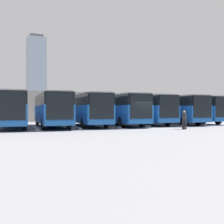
{
  "coord_description": "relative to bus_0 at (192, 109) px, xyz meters",
  "views": [
    {
      "loc": [
        13.71,
        22.71,
        1.74
      ],
      "look_at": [
        0.61,
        -5.93,
        1.52
      ],
      "focal_mm": 45.0,
      "sensor_mm": 36.0,
      "label": 1
    }
  ],
  "objects": [
    {
      "name": "curb_divider_3",
      "position": [
        13.14,
        2.79,
        -1.81
      ],
      "size": [
        0.82,
        6.02,
        0.15
      ],
      "primitive_type": "cube",
      "rotation": [
        0.0,
        0.0,
        -0.1
      ],
      "color": "#B2B2AD",
      "rests_on": "ground_plane"
    },
    {
      "name": "bus_3",
      "position": [
        11.26,
        1.02,
        0.0
      ],
      "size": [
        3.68,
        12.1,
        3.39
      ],
      "rotation": [
        0.0,
        0.0,
        -0.1
      ],
      "color": "#19519E",
      "rests_on": "ground_plane"
    },
    {
      "name": "station_building",
      "position": [
        11.26,
        -18.23,
        0.43
      ],
      "size": [
        29.96,
        13.52,
        4.57
      ],
      "color": "gray",
      "rests_on": "ground_plane"
    },
    {
      "name": "pedestrian",
      "position": [
        8.63,
        9.04,
        -0.98
      ],
      "size": [
        0.53,
        0.53,
        1.69
      ],
      "rotation": [
        0.0,
        0.0,
        5.43
      ],
      "color": "black",
      "rests_on": "ground_plane"
    },
    {
      "name": "curb_divider_0",
      "position": [
        1.88,
        1.76,
        -1.81
      ],
      "size": [
        0.82,
        6.02,
        0.15
      ],
      "primitive_type": "cube",
      "rotation": [
        0.0,
        0.0,
        -0.1
      ],
      "color": "#B2B2AD",
      "rests_on": "ground_plane"
    },
    {
      "name": "bus_6",
      "position": [
        22.52,
        0.45,
        0.0
      ],
      "size": [
        3.68,
        12.1,
        3.39
      ],
      "rotation": [
        0.0,
        0.0,
        -0.1
      ],
      "color": "#19519E",
      "rests_on": "ground_plane"
    },
    {
      "name": "curb_divider_5",
      "position": [
        20.64,
        2.61,
        -1.81
      ],
      "size": [
        0.82,
        6.02,
        0.15
      ],
      "primitive_type": "cube",
      "rotation": [
        0.0,
        0.0,
        -0.1
      ],
      "color": "#B2B2AD",
      "rests_on": "ground_plane"
    },
    {
      "name": "curb_divider_2",
      "position": [
        9.38,
        1.94,
        -1.81
      ],
      "size": [
        0.82,
        6.02,
        0.15
      ],
      "primitive_type": "cube",
      "rotation": [
        0.0,
        0.0,
        -0.1
      ],
      "color": "#B2B2AD",
      "rests_on": "ground_plane"
    },
    {
      "name": "bus_5",
      "position": [
        18.77,
        0.85,
        0.0
      ],
      "size": [
        3.68,
        12.1,
        3.39
      ],
      "rotation": [
        0.0,
        0.0,
        -0.1
      ],
      "color": "#19519E",
      "rests_on": "ground_plane"
    },
    {
      "name": "curb_divider_1",
      "position": [
        5.63,
        2.52,
        -1.81
      ],
      "size": [
        0.82,
        6.02,
        0.15
      ],
      "primitive_type": "cube",
      "rotation": [
        0.0,
        0.0,
        -0.1
      ],
      "color": "#B2B2AD",
      "rests_on": "ground_plane"
    },
    {
      "name": "bus_0",
      "position": [
        0.0,
        0.0,
        0.0
      ],
      "size": [
        3.68,
        12.1,
        3.39
      ],
      "rotation": [
        0.0,
        0.0,
        -0.1
      ],
      "color": "#19519E",
      "rests_on": "ground_plane"
    },
    {
      "name": "curb_divider_4",
      "position": [
        16.89,
        2.4,
        -1.81
      ],
      "size": [
        0.82,
        6.02,
        0.15
      ],
      "primitive_type": "cube",
      "rotation": [
        0.0,
        0.0,
        -0.1
      ],
      "color": "#B2B2AD",
      "rests_on": "ground_plane"
    },
    {
      "name": "office_tower",
      "position": [
        -14.5,
        -208.27,
        29.35
      ],
      "size": [
        14.66,
        14.66,
        63.68
      ],
      "color": "#7F8EA3",
      "rests_on": "ground_plane"
    },
    {
      "name": "bus_4",
      "position": [
        15.02,
        0.64,
        0.0
      ],
      "size": [
        3.68,
        12.1,
        3.39
      ],
      "rotation": [
        0.0,
        0.0,
        -0.1
      ],
      "color": "#19519E",
      "rests_on": "ground_plane"
    },
    {
      "name": "bus_2",
      "position": [
        7.51,
        0.18,
        0.0
      ],
      "size": [
        3.68,
        12.1,
        3.39
      ],
      "rotation": [
        0.0,
        0.0,
        -0.1
      ],
      "color": "#19519E",
      "rests_on": "ground_plane"
    },
    {
      "name": "bus_1",
      "position": [
        3.75,
        0.76,
        0.0
      ],
      "size": [
        3.68,
        12.1,
        3.39
      ],
      "rotation": [
        0.0,
        0.0,
        -0.1
      ],
      "color": "#19519E",
      "rests_on": "ground_plane"
    },
    {
      "name": "ground_plane",
      "position": [
        11.26,
        6.48,
        -1.89
      ],
      "size": [
        600.0,
        600.0,
        0.0
      ],
      "primitive_type": "plane",
      "color": "gray"
    }
  ]
}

